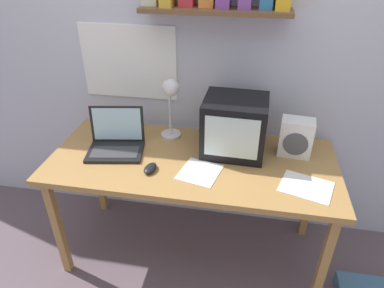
{
  "coord_description": "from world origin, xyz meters",
  "views": [
    {
      "loc": [
        0.29,
        -1.61,
        1.85
      ],
      "look_at": [
        0.0,
        0.0,
        0.85
      ],
      "focal_mm": 32.0,
      "sensor_mm": 36.0,
      "label": 1
    }
  ],
  "objects_px": {
    "open_notebook": "(306,187)",
    "juice_glass": "(127,123)",
    "crt_monitor": "(234,126)",
    "desk_lamp": "(171,98)",
    "computer_mouse": "(150,168)",
    "corner_desk": "(192,168)",
    "loose_paper_near_monitor": "(200,172)",
    "space_heater": "(296,138)",
    "laptop": "(116,139)"
  },
  "relations": [
    {
      "from": "open_notebook",
      "to": "juice_glass",
      "type": "bearing_deg",
      "value": 159.12
    },
    {
      "from": "crt_monitor",
      "to": "desk_lamp",
      "type": "relative_size",
      "value": 0.91
    },
    {
      "from": "crt_monitor",
      "to": "juice_glass",
      "type": "relative_size",
      "value": 3.16
    },
    {
      "from": "open_notebook",
      "to": "computer_mouse",
      "type": "bearing_deg",
      "value": -179.8
    },
    {
      "from": "corner_desk",
      "to": "juice_glass",
      "type": "height_order",
      "value": "juice_glass"
    },
    {
      "from": "corner_desk",
      "to": "loose_paper_near_monitor",
      "type": "relative_size",
      "value": 6.32
    },
    {
      "from": "corner_desk",
      "to": "space_heater",
      "type": "height_order",
      "value": "space_heater"
    },
    {
      "from": "laptop",
      "to": "loose_paper_near_monitor",
      "type": "height_order",
      "value": "laptop"
    },
    {
      "from": "crt_monitor",
      "to": "computer_mouse",
      "type": "bearing_deg",
      "value": -143.92
    },
    {
      "from": "corner_desk",
      "to": "laptop",
      "type": "relative_size",
      "value": 4.6
    },
    {
      "from": "corner_desk",
      "to": "laptop",
      "type": "xyz_separation_m",
      "value": [
        -0.46,
        0.03,
        0.13
      ]
    },
    {
      "from": "desk_lamp",
      "to": "open_notebook",
      "type": "height_order",
      "value": "desk_lamp"
    },
    {
      "from": "desk_lamp",
      "to": "juice_glass",
      "type": "distance_m",
      "value": 0.39
    },
    {
      "from": "desk_lamp",
      "to": "loose_paper_near_monitor",
      "type": "height_order",
      "value": "desk_lamp"
    },
    {
      "from": "crt_monitor",
      "to": "space_heater",
      "type": "bearing_deg",
      "value": 5.57
    },
    {
      "from": "juice_glass",
      "to": "computer_mouse",
      "type": "distance_m",
      "value": 0.5
    },
    {
      "from": "desk_lamp",
      "to": "space_heater",
      "type": "xyz_separation_m",
      "value": [
        0.74,
        -0.04,
        -0.17
      ]
    },
    {
      "from": "laptop",
      "to": "open_notebook",
      "type": "relative_size",
      "value": 1.19
    },
    {
      "from": "crt_monitor",
      "to": "corner_desk",
      "type": "bearing_deg",
      "value": -146.97
    },
    {
      "from": "computer_mouse",
      "to": "open_notebook",
      "type": "relative_size",
      "value": 0.38
    },
    {
      "from": "desk_lamp",
      "to": "loose_paper_near_monitor",
      "type": "distance_m",
      "value": 0.48
    },
    {
      "from": "space_heater",
      "to": "open_notebook",
      "type": "distance_m",
      "value": 0.33
    },
    {
      "from": "laptop",
      "to": "open_notebook",
      "type": "bearing_deg",
      "value": -19.27
    },
    {
      "from": "laptop",
      "to": "computer_mouse",
      "type": "height_order",
      "value": "laptop"
    },
    {
      "from": "juice_glass",
      "to": "open_notebook",
      "type": "distance_m",
      "value": 1.18
    },
    {
      "from": "open_notebook",
      "to": "corner_desk",
      "type": "bearing_deg",
      "value": 166.28
    },
    {
      "from": "corner_desk",
      "to": "juice_glass",
      "type": "bearing_deg",
      "value": 150.77
    },
    {
      "from": "corner_desk",
      "to": "computer_mouse",
      "type": "distance_m",
      "value": 0.27
    },
    {
      "from": "corner_desk",
      "to": "juice_glass",
      "type": "distance_m",
      "value": 0.56
    },
    {
      "from": "laptop",
      "to": "space_heater",
      "type": "relative_size",
      "value": 1.6
    },
    {
      "from": "laptop",
      "to": "desk_lamp",
      "type": "relative_size",
      "value": 0.89
    },
    {
      "from": "desk_lamp",
      "to": "computer_mouse",
      "type": "xyz_separation_m",
      "value": [
        -0.04,
        -0.35,
        -0.26
      ]
    },
    {
      "from": "space_heater",
      "to": "crt_monitor",
      "type": "bearing_deg",
      "value": -170.49
    },
    {
      "from": "loose_paper_near_monitor",
      "to": "crt_monitor",
      "type": "bearing_deg",
      "value": 58.2
    },
    {
      "from": "corner_desk",
      "to": "desk_lamp",
      "type": "distance_m",
      "value": 0.43
    },
    {
      "from": "corner_desk",
      "to": "desk_lamp",
      "type": "height_order",
      "value": "desk_lamp"
    },
    {
      "from": "corner_desk",
      "to": "crt_monitor",
      "type": "xyz_separation_m",
      "value": [
        0.22,
        0.13,
        0.23
      ]
    },
    {
      "from": "computer_mouse",
      "to": "open_notebook",
      "type": "bearing_deg",
      "value": 0.2
    },
    {
      "from": "corner_desk",
      "to": "space_heater",
      "type": "xyz_separation_m",
      "value": [
        0.58,
        0.16,
        0.18
      ]
    },
    {
      "from": "desk_lamp",
      "to": "space_heater",
      "type": "bearing_deg",
      "value": -25.37
    },
    {
      "from": "space_heater",
      "to": "computer_mouse",
      "type": "xyz_separation_m",
      "value": [
        -0.78,
        -0.31,
        -0.1
      ]
    },
    {
      "from": "crt_monitor",
      "to": "juice_glass",
      "type": "xyz_separation_m",
      "value": [
        -0.7,
        0.13,
        -0.11
      ]
    },
    {
      "from": "crt_monitor",
      "to": "space_heater",
      "type": "distance_m",
      "value": 0.36
    },
    {
      "from": "computer_mouse",
      "to": "laptop",
      "type": "bearing_deg",
      "value": 144.4
    },
    {
      "from": "desk_lamp",
      "to": "computer_mouse",
      "type": "relative_size",
      "value": 3.53
    },
    {
      "from": "laptop",
      "to": "space_heater",
      "type": "bearing_deg",
      "value": -2.85
    },
    {
      "from": "desk_lamp",
      "to": "open_notebook",
      "type": "xyz_separation_m",
      "value": [
        0.78,
        -0.35,
        -0.28
      ]
    },
    {
      "from": "corner_desk",
      "to": "open_notebook",
      "type": "xyz_separation_m",
      "value": [
        0.62,
        -0.15,
        0.07
      ]
    },
    {
      "from": "corner_desk",
      "to": "computer_mouse",
      "type": "height_order",
      "value": "computer_mouse"
    },
    {
      "from": "juice_glass",
      "to": "computer_mouse",
      "type": "height_order",
      "value": "juice_glass"
    }
  ]
}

